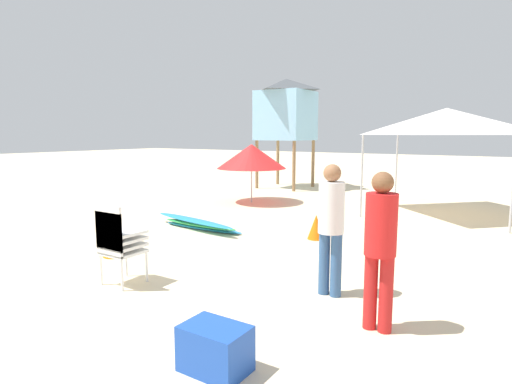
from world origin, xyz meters
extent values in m
plane|color=beige|center=(0.00, 0.00, 0.00)|extent=(80.00, 80.00, 0.00)
cube|color=white|center=(0.95, 0.35, 0.44)|extent=(0.48, 0.48, 0.04)
cube|color=white|center=(0.95, 0.13, 0.64)|extent=(0.48, 0.04, 0.40)
cube|color=white|center=(0.95, 0.35, 0.53)|extent=(0.48, 0.48, 0.04)
cube|color=white|center=(0.95, 0.13, 0.73)|extent=(0.48, 0.04, 0.40)
cube|color=white|center=(0.95, 0.35, 0.62)|extent=(0.48, 0.48, 0.04)
cube|color=white|center=(0.95, 0.13, 0.82)|extent=(0.48, 0.04, 0.40)
cube|color=white|center=(0.95, 0.35, 0.71)|extent=(0.48, 0.48, 0.04)
cube|color=white|center=(0.95, 0.13, 0.91)|extent=(0.48, 0.04, 0.40)
cylinder|color=white|center=(1.16, 0.56, 0.21)|extent=(0.04, 0.04, 0.42)
cylinder|color=white|center=(0.74, 0.56, 0.21)|extent=(0.04, 0.04, 0.42)
cylinder|color=white|center=(1.16, 0.14, 0.21)|extent=(0.04, 0.04, 0.42)
cylinder|color=white|center=(0.74, 0.14, 0.21)|extent=(0.04, 0.04, 0.42)
ellipsoid|color=#268CCC|center=(-0.28, 3.46, 0.04)|extent=(2.03, 0.29, 0.08)
ellipsoid|color=green|center=(-0.30, 3.38, 0.12)|extent=(1.96, 0.31, 0.08)
ellipsoid|color=#268CCC|center=(-0.44, 3.34, 0.20)|extent=(2.44, 0.71, 0.08)
cylinder|color=red|center=(4.18, 0.85, 0.40)|extent=(0.14, 0.14, 0.80)
cylinder|color=red|center=(4.34, 0.85, 0.40)|extent=(0.14, 0.14, 0.80)
cylinder|color=red|center=(4.26, 0.85, 1.12)|extent=(0.32, 0.32, 0.63)
sphere|color=brown|center=(4.26, 0.85, 1.54)|extent=(0.22, 0.22, 0.22)
cylinder|color=#33598C|center=(3.38, 1.48, 0.40)|extent=(0.14, 0.14, 0.80)
cylinder|color=#33598C|center=(3.54, 1.48, 0.40)|extent=(0.14, 0.14, 0.80)
cylinder|color=white|center=(3.46, 1.48, 1.12)|extent=(0.32, 0.32, 0.64)
sphere|color=#9E6B47|center=(3.46, 1.48, 1.55)|extent=(0.22, 0.22, 0.22)
cylinder|color=#B2B2B7|center=(2.08, 6.62, 1.00)|extent=(0.05, 0.05, 2.00)
cylinder|color=#B2B2B7|center=(2.08, 9.76, 1.00)|extent=(0.05, 0.05, 2.00)
pyramid|color=silver|center=(3.66, 8.19, 2.33)|extent=(3.15, 3.15, 0.66)
cylinder|color=olive|center=(-3.05, 9.88, 0.90)|extent=(0.12, 0.12, 1.79)
cylinder|color=olive|center=(-1.49, 9.88, 0.90)|extent=(0.12, 0.12, 1.79)
cylinder|color=olive|center=(-3.05, 11.44, 0.90)|extent=(0.12, 0.12, 1.79)
cylinder|color=olive|center=(-1.49, 11.44, 0.90)|extent=(0.12, 0.12, 1.79)
cube|color=#90CCF1|center=(-2.27, 10.66, 2.69)|extent=(1.80, 1.80, 1.80)
pyramid|color=#4C5156|center=(-2.27, 10.66, 3.82)|extent=(1.98, 1.98, 0.45)
cylinder|color=beige|center=(-1.41, 7.04, 0.86)|extent=(0.04, 0.04, 1.73)
cone|color=red|center=(-1.41, 7.04, 1.37)|extent=(2.05, 2.05, 0.72)
cone|color=orange|center=(2.10, 4.01, 0.24)|extent=(0.33, 0.33, 0.48)
cone|color=orange|center=(-0.23, 1.14, 0.29)|extent=(0.40, 0.40, 0.57)
cube|color=blue|center=(3.33, -0.66, 0.20)|extent=(0.57, 0.39, 0.40)
camera|label=1|loc=(5.47, -3.32, 2.02)|focal=29.59mm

